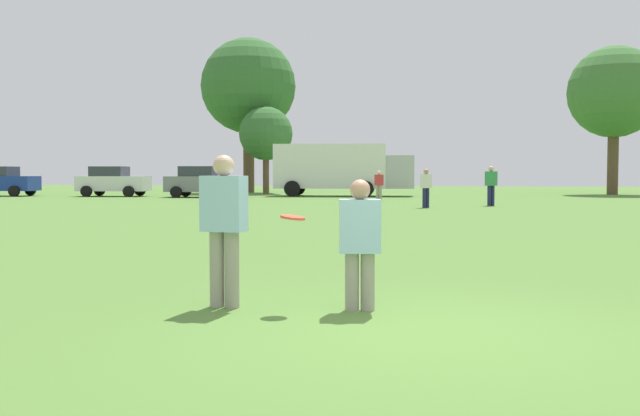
# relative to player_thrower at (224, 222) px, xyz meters

# --- Properties ---
(ground_plane) EXTENTS (140.18, 140.18, 0.00)m
(ground_plane) POSITION_rel_player_thrower_xyz_m (2.15, -0.97, -0.94)
(ground_plane) COLOR #517A33
(player_thrower) EXTENTS (0.50, 0.33, 1.67)m
(player_thrower) POSITION_rel_player_thrower_xyz_m (0.00, 0.00, 0.00)
(player_thrower) COLOR gray
(player_thrower) RESTS_ON ground
(player_defender) EXTENTS (0.47, 0.31, 1.41)m
(player_defender) POSITION_rel_player_thrower_xyz_m (1.49, 0.05, -0.16)
(player_defender) COLOR gray
(player_defender) RESTS_ON ground
(frisbee) EXTENTS (0.27, 0.27, 0.07)m
(frisbee) POSITION_rel_player_thrower_xyz_m (0.77, -0.03, 0.06)
(frisbee) COLOR #E54C33
(parked_car_near_left) EXTENTS (4.31, 2.43, 1.82)m
(parked_car_near_left) POSITION_rel_player_thrower_xyz_m (-24.27, 33.31, -0.02)
(parked_car_near_left) COLOR navy
(parked_car_near_left) RESTS_ON ground
(parked_car_mid_left) EXTENTS (4.31, 2.43, 1.82)m
(parked_car_mid_left) POSITION_rel_player_thrower_xyz_m (-17.19, 33.82, -0.02)
(parked_car_mid_left) COLOR silver
(parked_car_mid_left) RESTS_ON ground
(parked_car_center) EXTENTS (4.31, 2.43, 1.82)m
(parked_car_center) POSITION_rel_player_thrower_xyz_m (-11.33, 33.17, -0.02)
(parked_car_center) COLOR slate
(parked_car_center) RESTS_ON ground
(box_truck) EXTENTS (8.64, 3.37, 3.18)m
(box_truck) POSITION_rel_player_thrower_xyz_m (-3.54, 36.59, 0.81)
(box_truck) COLOR white
(box_truck) RESTS_ON ground
(bystander_sideline_watcher) EXTENTS (0.55, 0.50, 1.74)m
(bystander_sideline_watcher) POSITION_rel_player_thrower_xyz_m (4.66, 24.87, 0.04)
(bystander_sideline_watcher) COLOR #1E234C
(bystander_sideline_watcher) RESTS_ON ground
(bystander_far_jogger) EXTENTS (0.47, 0.34, 1.55)m
(bystander_far_jogger) POSITION_rel_player_thrower_xyz_m (-0.65, 29.95, -0.07)
(bystander_far_jogger) COLOR gray
(bystander_far_jogger) RESTS_ON ground
(bystander_field_marshal) EXTENTS (0.50, 0.49, 1.62)m
(bystander_field_marshal) POSITION_rel_player_thrower_xyz_m (1.87, 22.68, -0.03)
(bystander_field_marshal) COLOR #1E234C
(bystander_field_marshal) RESTS_ON ground
(tree_west_oak) EXTENTS (6.84, 6.84, 11.12)m
(tree_west_oak) POSITION_rel_player_thrower_xyz_m (-11.16, 43.37, 6.70)
(tree_west_oak) COLOR brown
(tree_west_oak) RESTS_ON ground
(tree_west_maple) EXTENTS (3.63, 3.63, 5.91)m
(tree_west_maple) POSITION_rel_player_thrower_xyz_m (-9.13, 40.22, 3.12)
(tree_west_maple) COLOR brown
(tree_west_maple) RESTS_ON ground
(tree_center_elm) EXTENTS (5.97, 5.97, 9.71)m
(tree_center_elm) POSITION_rel_player_thrower_xyz_m (13.73, 42.34, 5.73)
(tree_center_elm) COLOR brown
(tree_center_elm) RESTS_ON ground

